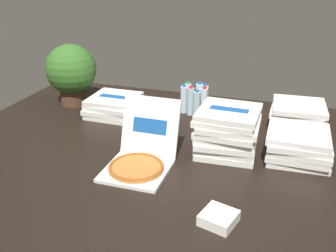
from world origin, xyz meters
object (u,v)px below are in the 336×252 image
at_px(water_bottle_2, 184,99).
at_px(water_bottle_4, 204,102).
at_px(pizza_stack_left_near, 298,116).
at_px(water_bottle_3, 188,97).
at_px(water_bottle_5, 199,97).
at_px(pizza_stack_left_mid, 298,145).
at_px(napkin_pile, 219,218).
at_px(open_pizza_box, 140,157).
at_px(water_bottle_0, 190,101).
at_px(water_bottle_1, 205,99).
at_px(pizza_stack_left_far, 114,106).
at_px(water_bottle_6, 197,105).
at_px(pizza_stack_right_mid, 227,131).
at_px(potted_plant, 71,72).

xyz_separation_m(water_bottle_2, water_bottle_4, (0.18, -0.01, 0.00)).
bearing_deg(pizza_stack_left_near, water_bottle_3, 173.91).
bearing_deg(water_bottle_4, water_bottle_5, 123.32).
relative_size(pizza_stack_left_mid, napkin_pile, 2.54).
relative_size(open_pizza_box, water_bottle_4, 2.11).
bearing_deg(water_bottle_0, pizza_stack_left_near, 0.35).
height_order(water_bottle_1, water_bottle_3, same).
xyz_separation_m(water_bottle_0, water_bottle_3, (-0.05, 0.10, 0.00)).
bearing_deg(pizza_stack_left_far, water_bottle_6, 10.33).
bearing_deg(pizza_stack_right_mid, water_bottle_1, 114.71).
xyz_separation_m(pizza_stack_left_mid, water_bottle_4, (-0.76, 0.54, 0.02)).
height_order(pizza_stack_left_mid, water_bottle_1, water_bottle_1).
bearing_deg(open_pizza_box, water_bottle_0, 85.58).
height_order(open_pizza_box, water_bottle_2, open_pizza_box).
height_order(pizza_stack_left_near, pizza_stack_left_far, pizza_stack_left_near).
height_order(open_pizza_box, water_bottle_6, open_pizza_box).
bearing_deg(water_bottle_5, napkin_pile, -72.38).
height_order(water_bottle_4, water_bottle_6, same).
relative_size(pizza_stack_left_mid, potted_plant, 0.78).
relative_size(water_bottle_3, napkin_pile, 1.50).
xyz_separation_m(pizza_stack_left_mid, water_bottle_2, (-0.93, 0.55, 0.02)).
xyz_separation_m(open_pizza_box, pizza_stack_right_mid, (0.48, 0.37, 0.08)).
bearing_deg(pizza_stack_left_far, water_bottle_5, 26.69).
xyz_separation_m(pizza_stack_left_near, water_bottle_6, (-0.78, -0.08, 0.02)).
relative_size(water_bottle_5, water_bottle_6, 1.00).
relative_size(open_pizza_box, napkin_pile, 3.16).
bearing_deg(pizza_stack_left_far, napkin_pile, -45.60).
bearing_deg(water_bottle_2, water_bottle_5, 42.54).
distance_m(open_pizza_box, water_bottle_4, 0.98).
relative_size(pizza_stack_left_near, pizza_stack_left_mid, 0.99).
height_order(pizza_stack_left_far, potted_plant, potted_plant).
bearing_deg(water_bottle_4, water_bottle_1, 97.89).
height_order(water_bottle_6, napkin_pile, water_bottle_6).
xyz_separation_m(pizza_stack_left_near, potted_plant, (-1.92, -0.07, 0.20)).
distance_m(water_bottle_3, water_bottle_5, 0.10).
relative_size(water_bottle_4, napkin_pile, 1.50).
height_order(open_pizza_box, pizza_stack_right_mid, open_pizza_box).
relative_size(water_bottle_1, water_bottle_5, 1.00).
bearing_deg(water_bottle_3, water_bottle_6, -54.60).
relative_size(pizza_stack_left_mid, water_bottle_1, 1.69).
bearing_deg(water_bottle_1, napkin_pile, -74.14).
bearing_deg(water_bottle_6, open_pizza_box, -99.52).
xyz_separation_m(pizza_stack_left_far, potted_plant, (-0.46, 0.13, 0.22)).
xyz_separation_m(pizza_stack_left_mid, pizza_stack_left_far, (-1.47, 0.32, -0.02)).
height_order(pizza_stack_left_far, napkin_pile, pizza_stack_left_far).
height_order(pizza_stack_left_near, pizza_stack_left_mid, same).
distance_m(water_bottle_3, water_bottle_4, 0.18).
bearing_deg(open_pizza_box, water_bottle_2, 89.59).
relative_size(pizza_stack_left_near, water_bottle_4, 1.68).
relative_size(water_bottle_2, water_bottle_3, 1.00).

